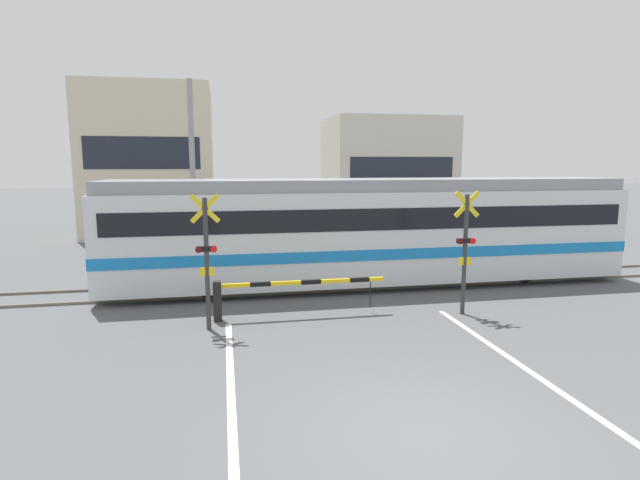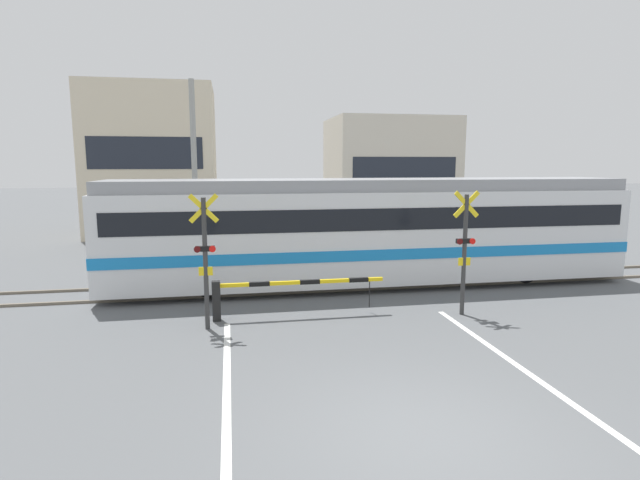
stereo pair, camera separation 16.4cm
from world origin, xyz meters
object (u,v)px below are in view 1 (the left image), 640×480
crossing_signal_left (207,256)px  crossing_signal_right (465,247)px  crossing_barrier_near (268,291)px  pedestrian (288,235)px  commuter_train (370,229)px  crossing_barrier_far (347,247)px

crossing_signal_left → crossing_signal_right: bearing=0.0°
crossing_barrier_near → crossing_signal_left: bearing=-157.5°
crossing_signal_left → pedestrian: bearing=71.4°
crossing_signal_left → pedestrian: crossing_signal_left is taller
crossing_signal_right → crossing_barrier_near: bearing=173.2°
crossing_signal_right → pedestrian: (-3.40, 8.93, -0.86)m
commuter_train → crossing_signal_left: 6.11m
crossing_barrier_near → crossing_signal_right: bearing=-6.8°
crossing_barrier_far → crossing_signal_left: size_ratio=1.36×
crossing_signal_left → crossing_signal_right: (6.40, 0.00, 0.00)m
crossing_barrier_far → crossing_signal_left: crossing_signal_left is taller
pedestrian → crossing_barrier_far: bearing=-51.0°
commuter_train → crossing_barrier_near: commuter_train is taller
crossing_signal_left → crossing_barrier_near: bearing=22.5°
pedestrian → crossing_signal_right: bearing=-69.1°
crossing_barrier_far → crossing_signal_right: (1.43, -6.50, 1.04)m
crossing_signal_left → commuter_train: bearing=35.5°
crossing_signal_right → pedestrian: crossing_signal_right is taller
crossing_signal_left → crossing_signal_right: same height
crossing_barrier_near → crossing_signal_left: size_ratio=1.36×
commuter_train → pedestrian: 5.80m
crossing_barrier_far → crossing_signal_right: bearing=-77.6°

